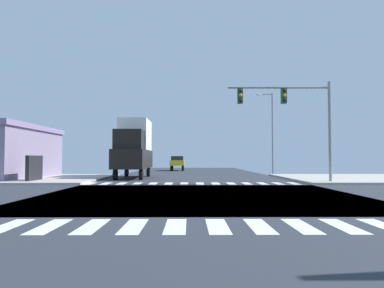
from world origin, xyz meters
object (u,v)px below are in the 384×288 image
at_px(box_truck_queued_1, 134,147).
at_px(sedan_leading_4, 177,162).
at_px(traffic_signal_mast, 290,108).
at_px(street_lamp, 270,126).

relative_size(box_truck_queued_1, sedan_leading_4, 1.67).
distance_m(traffic_signal_mast, street_lamp, 14.49).
bearing_deg(box_truck_queued_1, traffic_signal_mast, 150.12).
relative_size(street_lamp, sedan_leading_4, 1.96).
xyz_separation_m(traffic_signal_mast, sedan_leading_4, (-8.15, 24.00, -3.79)).
bearing_deg(sedan_leading_4, traffic_signal_mast, 108.76).
distance_m(traffic_signal_mast, sedan_leading_4, 25.63).
bearing_deg(street_lamp, box_truck_queued_1, -148.60).
bearing_deg(box_truck_queued_1, street_lamp, -148.60).
distance_m(box_truck_queued_1, sedan_leading_4, 17.91).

